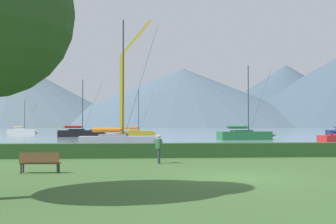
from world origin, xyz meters
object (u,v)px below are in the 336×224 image
sailboat_slip_0 (136,133)px  sailboat_slip_4 (79,133)px  sailboat_slip_1 (245,135)px  sailboat_slip_6 (118,141)px  park_bench_under_tree (40,162)px  person_seated_viewer (159,146)px  sailboat_slip_3 (23,131)px  dock_crane (123,100)px

sailboat_slip_0 → sailboat_slip_4: (-10.39, -4.14, 0.10)m
sailboat_slip_1 → sailboat_slip_6: 26.63m
park_bench_under_tree → person_seated_viewer: 7.26m
sailboat_slip_4 → person_seated_viewer: (11.14, -53.61, 0.25)m
sailboat_slip_0 → park_bench_under_tree: (-5.00, -62.15, -0.09)m
sailboat_slip_1 → sailboat_slip_6: sailboat_slip_6 is taller
sailboat_slip_6 → park_bench_under_tree: 21.02m
sailboat_slip_0 → park_bench_under_tree: 62.35m
sailboat_slip_3 → dock_crane: (25.29, -37.21, 5.56)m
sailboat_slip_1 → sailboat_slip_3: bearing=125.9°
sailboat_slip_1 → sailboat_slip_6: size_ratio=0.88×
sailboat_slip_1 → sailboat_slip_4: sailboat_slip_1 is taller
park_bench_under_tree → dock_crane: bearing=89.5°
sailboat_slip_4 → dock_crane: bearing=-60.5°
dock_crane → sailboat_slip_3: bearing=124.2°
sailboat_slip_4 → sailboat_slip_6: (8.23, -37.18, -0.03)m
park_bench_under_tree → person_seated_viewer: bearing=40.2°
sailboat_slip_1 → sailboat_slip_4: 31.36m
sailboat_slip_6 → dock_crane: (-0.12, 27.73, 5.49)m
sailboat_slip_3 → dock_crane: dock_crane is taller
sailboat_slip_1 → dock_crane: 20.40m
sailboat_slip_3 → sailboat_slip_6: 69.74m
sailboat_slip_1 → person_seated_viewer: (-14.93, -36.18, 0.23)m
sailboat_slip_6 → park_bench_under_tree: bearing=-100.1°
park_bench_under_tree → sailboat_slip_1: bearing=65.7°
sailboat_slip_4 → person_seated_viewer: 54.76m
sailboat_slip_0 → person_seated_viewer: bearing=-101.0°
sailboat_slip_3 → person_seated_viewer: (28.33, -81.38, 0.35)m
sailboat_slip_3 → sailboat_slip_6: sailboat_slip_6 is taller
sailboat_slip_3 → sailboat_slip_4: size_ratio=0.79×
sailboat_slip_1 → sailboat_slip_3: size_ratio=1.31×
sailboat_slip_3 → sailboat_slip_4: bearing=-58.7°
sailboat_slip_1 → sailboat_slip_6: (-17.85, -19.76, -0.04)m
sailboat_slip_1 → sailboat_slip_4: size_ratio=1.04×
sailboat_slip_0 → sailboat_slip_1: 26.67m
sailboat_slip_0 → sailboat_slip_1: (15.69, -21.57, 0.12)m
sailboat_slip_6 → park_bench_under_tree: size_ratio=6.80×
dock_crane → sailboat_slip_1: bearing=-23.9°
sailboat_slip_3 → dock_crane: size_ratio=0.43×
sailboat_slip_1 → sailboat_slip_4: (-26.08, 17.43, -0.01)m
sailboat_slip_3 → sailboat_slip_4: (17.18, -27.77, 0.11)m
sailboat_slip_0 → sailboat_slip_6: size_ratio=0.74×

